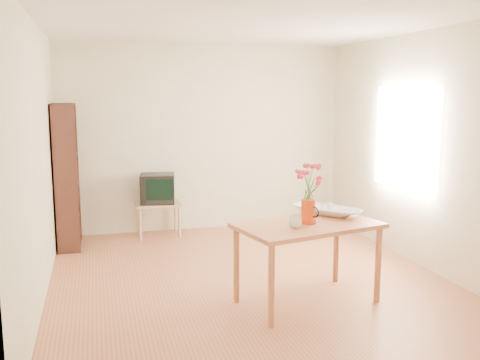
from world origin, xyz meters
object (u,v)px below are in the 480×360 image
object	(u,v)px
mug	(295,223)
television	(157,188)
bowl	(327,193)
table	(308,233)
pitcher	(308,212)

from	to	relation	value
mug	television	xyz separation A→B (m)	(-0.88, 2.86, -0.14)
television	bowl	bearing A→B (deg)	-52.01
table	pitcher	distance (m)	0.19
bowl	television	bearing A→B (deg)	119.28
bowl	table	bearing A→B (deg)	-136.64
pitcher	television	distance (m)	2.94
table	mug	world-z (taller)	mug
pitcher	mug	distance (m)	0.23
mug	pitcher	bearing A→B (deg)	-180.00
mug	television	bearing A→B (deg)	-109.97
table	pitcher	bearing A→B (deg)	66.52
bowl	television	xyz separation A→B (m)	(-1.37, 2.44, -0.30)
pitcher	television	world-z (taller)	pitcher
table	mug	bearing A→B (deg)	-157.94
table	bowl	world-z (taller)	bowl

